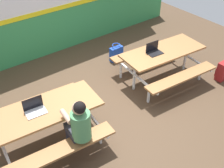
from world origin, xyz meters
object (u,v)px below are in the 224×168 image
Objects in this scene: picnic_table_left at (45,117)px; laptop_silver at (35,109)px; tote_bag_bright at (116,53)px; laptop_dark at (154,51)px; student_nearer at (79,124)px; satchel_spare at (223,71)px; picnic_table_right at (162,57)px.

laptop_silver is (-0.12, 0.05, 0.21)m from picnic_table_left.
laptop_dark is at bearing -86.98° from tote_bag_bright.
laptop_silver is 1.00× the size of laptop_dark.
student_nearer reaches higher than picnic_table_left.
picnic_table_left reaches higher than satchel_spare.
laptop_silver is at bearing -177.99° from picnic_table_right.
student_nearer is 0.76m from laptop_silver.
student_nearer reaches higher than picnic_table_right.
picnic_table_left reaches higher than tote_bag_bright.
picnic_table_left is 1.57× the size of student_nearer.
student_nearer is at bearing -57.25° from laptop_silver.
laptop_dark is 0.79× the size of tote_bag_bright.
laptop_dark reaches higher than picnic_table_right.
picnic_table_right is (2.87, 0.15, 0.00)m from picnic_table_left.
tote_bag_bright is at bearing 123.64° from satchel_spare.
picnic_table_right is at bearing -14.70° from laptop_dark.
picnic_table_left and picnic_table_right have the same top height.
satchel_spare is (3.98, -0.70, -0.36)m from picnic_table_left.
laptop_silver is 3.08m from tote_bag_bright.
tote_bag_bright is at bearing 28.43° from picnic_table_left.
picnic_table_right reaches higher than satchel_spare.
student_nearer is at bearing -161.26° from laptop_dark.
student_nearer is (-2.58, -0.74, 0.13)m from picnic_table_right.
tote_bag_bright is (2.58, 1.40, -0.38)m from picnic_table_left.
picnic_table_right is at bearing -77.07° from tote_bag_bright.
picnic_table_left is at bearing -175.42° from laptop_dark.
tote_bag_bright is at bearing 40.91° from student_nearer.
student_nearer reaches higher than satchel_spare.
satchel_spare reaches higher than tote_bag_bright.
student_nearer is 3.08m from tote_bag_bright.
picnic_table_right reaches higher than tote_bag_bright.
laptop_dark reaches higher than satchel_spare.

